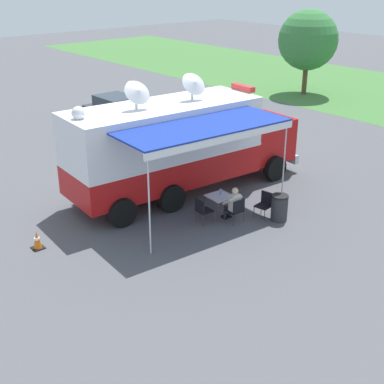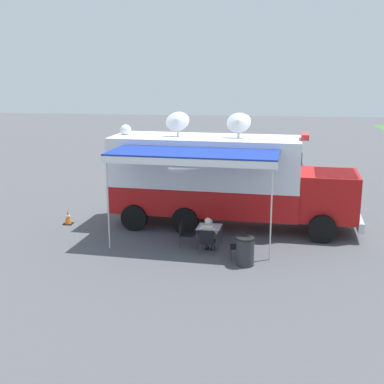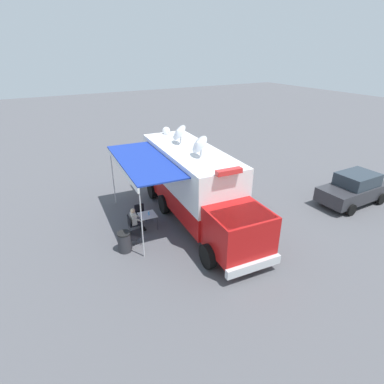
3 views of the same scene
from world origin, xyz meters
The scene contains 13 objects.
ground_plane centered at (0.00, 0.00, 0.00)m, with size 100.00×100.00×0.00m, color #515156.
lot_stripe centered at (-2.87, 1.25, 0.00)m, with size 0.12×4.80×0.01m, color silver.
command_truck centered at (0.09, 0.74, 1.95)m, with size 5.28×9.65×4.53m.
folding_table centered at (2.54, 0.41, 0.67)m, with size 0.86×0.86×0.73m.
water_bottle centered at (2.49, 0.49, 0.83)m, with size 0.07×0.07×0.22m.
folding_chair_at_table centered at (3.34, 0.42, 0.51)m, with size 0.51×0.51×0.87m.
folding_chair_beside_table centered at (2.60, -0.44, 0.51)m, with size 0.51×0.51×0.87m.
folding_chair_spare_by_truck centered at (3.61, 1.54, 0.51)m, with size 0.54×0.54×0.87m.
seated_responder centered at (3.15, 0.44, 0.65)m, with size 0.68×0.58×1.25m.
trash_bin centered at (4.12, 1.70, 0.46)m, with size 0.57×0.57×0.91m.
traffic_cone centered at (0.64, -5.42, 0.28)m, with size 0.36×0.36×0.58m.
car_behind_truck centered at (-8.50, 3.49, 0.88)m, with size 4.21×2.04×1.76m.
tree_far_left centered at (-7.48, 17.56, 3.51)m, with size 3.85×3.85×5.45m.
Camera 1 is at (14.58, -11.10, 8.01)m, focal length 49.76 mm.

